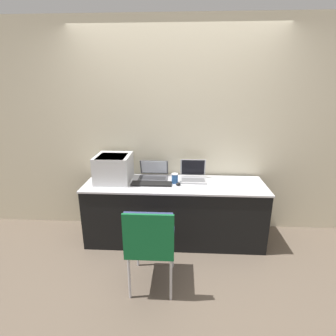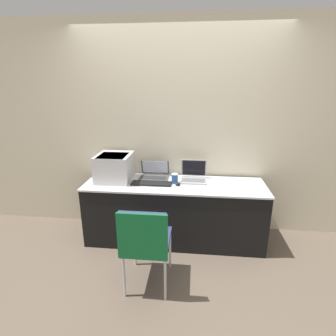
# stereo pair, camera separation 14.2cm
# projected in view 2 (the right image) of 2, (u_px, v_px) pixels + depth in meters

# --- Properties ---
(ground_plane) EXTENTS (14.00, 14.00, 0.00)m
(ground_plane) POSITION_uv_depth(u_px,v_px,m) (172.00, 252.00, 3.01)
(ground_plane) COLOR #6B5B4C
(wall_back) EXTENTS (8.00, 0.05, 2.60)m
(wall_back) POSITION_uv_depth(u_px,v_px,m) (177.00, 130.00, 3.26)
(wall_back) COLOR beige
(wall_back) RESTS_ON ground_plane
(table) EXTENTS (2.12, 0.62, 0.73)m
(table) POSITION_uv_depth(u_px,v_px,m) (174.00, 212.00, 3.19)
(table) COLOR black
(table) RESTS_ON ground_plane
(printer) EXTENTS (0.40, 0.43, 0.32)m
(printer) POSITION_uv_depth(u_px,v_px,m) (114.00, 166.00, 3.14)
(printer) COLOR silver
(printer) RESTS_ON table
(laptop_left) EXTENTS (0.35, 0.28, 0.21)m
(laptop_left) POSITION_uv_depth(u_px,v_px,m) (154.00, 174.00, 3.26)
(laptop_left) COLOR #4C4C51
(laptop_left) RESTS_ON table
(laptop_right) EXTENTS (0.31, 0.29, 0.24)m
(laptop_right) POSITION_uv_depth(u_px,v_px,m) (194.00, 176.00, 3.17)
(laptop_right) COLOR #B7B7BC
(laptop_right) RESTS_ON table
(external_keyboard) EXTENTS (0.47, 0.14, 0.02)m
(external_keyboard) POSITION_uv_depth(u_px,v_px,m) (151.00, 183.00, 3.05)
(external_keyboard) COLOR black
(external_keyboard) RESTS_ON table
(coffee_cup) EXTENTS (0.08, 0.08, 0.12)m
(coffee_cup) POSITION_uv_depth(u_px,v_px,m) (175.00, 178.00, 3.07)
(coffee_cup) COLOR #285699
(coffee_cup) RESTS_ON table
(mouse) EXTENTS (0.06, 0.04, 0.04)m
(mouse) POSITION_uv_depth(u_px,v_px,m) (178.00, 184.00, 3.00)
(mouse) COLOR black
(mouse) RESTS_ON table
(chair) EXTENTS (0.42, 0.50, 0.86)m
(chair) POSITION_uv_depth(u_px,v_px,m) (145.00, 239.00, 2.31)
(chair) COLOR navy
(chair) RESTS_ON ground_plane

